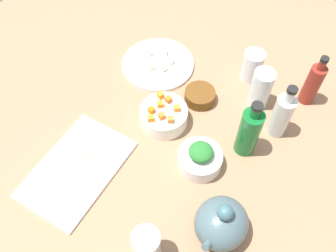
{
  "coord_description": "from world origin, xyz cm",
  "views": [
    {
      "loc": [
        51.32,
        35.26,
        99.42
      ],
      "look_at": [
        0.0,
        0.0,
        8.0
      ],
      "focal_mm": 39.01,
      "sensor_mm": 36.0,
      "label": 1
    }
  ],
  "objects_px": {
    "plate_tofu": "(158,64)",
    "bottle_2": "(282,115)",
    "drinking_glass_0": "(261,89)",
    "drinking_glass_1": "(252,66)",
    "drinking_glass_2": "(147,246)",
    "teapot": "(221,223)",
    "bowl_greens": "(200,160)",
    "bottle_0": "(313,84)",
    "cutting_board": "(77,169)",
    "bowl_carrots": "(164,116)",
    "bottle_1": "(249,132)",
    "bowl_small_side": "(200,96)"
  },
  "relations": [
    {
      "from": "bottle_0",
      "to": "plate_tofu",
      "type": "bearing_deg",
      "value": -73.01
    },
    {
      "from": "cutting_board",
      "to": "bottle_2",
      "type": "xyz_separation_m",
      "value": [
        -0.46,
        0.42,
        0.08
      ]
    },
    {
      "from": "bowl_small_side",
      "to": "drinking_glass_0",
      "type": "xyz_separation_m",
      "value": [
        -0.1,
        0.16,
        0.05
      ]
    },
    {
      "from": "bowl_greens",
      "to": "bottle_1",
      "type": "distance_m",
      "value": 0.16
    },
    {
      "from": "plate_tofu",
      "to": "bottle_2",
      "type": "relative_size",
      "value": 1.26
    },
    {
      "from": "bottle_0",
      "to": "bottle_1",
      "type": "bearing_deg",
      "value": -15.86
    },
    {
      "from": "teapot",
      "to": "bottle_1",
      "type": "xyz_separation_m",
      "value": [
        -0.27,
        -0.07,
        0.03
      ]
    },
    {
      "from": "bowl_carrots",
      "to": "bowl_small_side",
      "type": "height_order",
      "value": "bowl_carrots"
    },
    {
      "from": "bowl_greens",
      "to": "bottle_1",
      "type": "bearing_deg",
      "value": 146.68
    },
    {
      "from": "teapot",
      "to": "plate_tofu",
      "type": "bearing_deg",
      "value": -129.75
    },
    {
      "from": "drinking_glass_2",
      "to": "bottle_1",
      "type": "bearing_deg",
      "value": 172.77
    },
    {
      "from": "bowl_greens",
      "to": "bottle_2",
      "type": "xyz_separation_m",
      "value": [
        -0.24,
        0.13,
        0.06
      ]
    },
    {
      "from": "bowl_carrots",
      "to": "bottle_2",
      "type": "distance_m",
      "value": 0.36
    },
    {
      "from": "plate_tofu",
      "to": "bowl_carrots",
      "type": "xyz_separation_m",
      "value": [
        0.19,
        0.16,
        0.02
      ]
    },
    {
      "from": "bottle_2",
      "to": "drinking_glass_0",
      "type": "height_order",
      "value": "bottle_2"
    },
    {
      "from": "bowl_greens",
      "to": "bottle_2",
      "type": "distance_m",
      "value": 0.28
    },
    {
      "from": "cutting_board",
      "to": "drinking_glass_2",
      "type": "height_order",
      "value": "drinking_glass_2"
    },
    {
      "from": "bowl_greens",
      "to": "plate_tofu",
      "type": "bearing_deg",
      "value": -127.77
    },
    {
      "from": "bottle_2",
      "to": "bottle_0",
      "type": "bearing_deg",
      "value": 170.15
    },
    {
      "from": "bottle_0",
      "to": "drinking_glass_1",
      "type": "relative_size",
      "value": 1.77
    },
    {
      "from": "cutting_board",
      "to": "bowl_greens",
      "type": "distance_m",
      "value": 0.36
    },
    {
      "from": "drinking_glass_0",
      "to": "teapot",
      "type": "bearing_deg",
      "value": 14.26
    },
    {
      "from": "plate_tofu",
      "to": "drinking_glass_1",
      "type": "height_order",
      "value": "drinking_glass_1"
    },
    {
      "from": "bottle_1",
      "to": "bowl_greens",
      "type": "bearing_deg",
      "value": -33.32
    },
    {
      "from": "drinking_glass_1",
      "to": "bowl_greens",
      "type": "bearing_deg",
      "value": 5.46
    },
    {
      "from": "bowl_carrots",
      "to": "drinking_glass_0",
      "type": "distance_m",
      "value": 0.32
    },
    {
      "from": "bowl_small_side",
      "to": "bottle_0",
      "type": "distance_m",
      "value": 0.36
    },
    {
      "from": "cutting_board",
      "to": "bottle_0",
      "type": "bearing_deg",
      "value": 144.45
    },
    {
      "from": "cutting_board",
      "to": "bottle_0",
      "type": "distance_m",
      "value": 0.78
    },
    {
      "from": "bottle_2",
      "to": "drinking_glass_0",
      "type": "bearing_deg",
      "value": -123.85
    },
    {
      "from": "plate_tofu",
      "to": "bottle_0",
      "type": "height_order",
      "value": "bottle_0"
    },
    {
      "from": "bottle_2",
      "to": "cutting_board",
      "type": "bearing_deg",
      "value": -42.5
    },
    {
      "from": "drinking_glass_1",
      "to": "drinking_glass_2",
      "type": "relative_size",
      "value": 0.83
    },
    {
      "from": "bottle_0",
      "to": "bowl_small_side",
      "type": "bearing_deg",
      "value": -55.24
    },
    {
      "from": "bottle_2",
      "to": "teapot",
      "type": "bearing_deg",
      "value": 2.21
    },
    {
      "from": "drinking_glass_0",
      "to": "bottle_0",
      "type": "bearing_deg",
      "value": 129.07
    },
    {
      "from": "plate_tofu",
      "to": "bowl_small_side",
      "type": "height_order",
      "value": "bowl_small_side"
    },
    {
      "from": "bottle_0",
      "to": "drinking_glass_0",
      "type": "relative_size",
      "value": 1.37
    },
    {
      "from": "plate_tofu",
      "to": "drinking_glass_1",
      "type": "xyz_separation_m",
      "value": [
        -0.14,
        0.3,
        0.05
      ]
    },
    {
      "from": "bowl_carrots",
      "to": "bottle_1",
      "type": "distance_m",
      "value": 0.27
    },
    {
      "from": "plate_tofu",
      "to": "drinking_glass_1",
      "type": "bearing_deg",
      "value": 114.99
    },
    {
      "from": "bowl_small_side",
      "to": "bottle_1",
      "type": "xyz_separation_m",
      "value": [
        0.08,
        0.21,
        0.07
      ]
    },
    {
      "from": "bowl_greens",
      "to": "drinking_glass_0",
      "type": "distance_m",
      "value": 0.31
    },
    {
      "from": "cutting_board",
      "to": "drinking_glass_0",
      "type": "height_order",
      "value": "drinking_glass_0"
    },
    {
      "from": "bottle_1",
      "to": "cutting_board",
      "type": "bearing_deg",
      "value": -46.95
    },
    {
      "from": "bowl_small_side",
      "to": "bottle_2",
      "type": "distance_m",
      "value": 0.27
    },
    {
      "from": "plate_tofu",
      "to": "drinking_glass_0",
      "type": "relative_size",
      "value": 1.8
    },
    {
      "from": "plate_tofu",
      "to": "bowl_greens",
      "type": "bearing_deg",
      "value": 52.23
    },
    {
      "from": "drinking_glass_2",
      "to": "drinking_glass_1",
      "type": "bearing_deg",
      "value": -174.49
    },
    {
      "from": "bowl_greens",
      "to": "bottle_0",
      "type": "bearing_deg",
      "value": 158.29
    }
  ]
}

